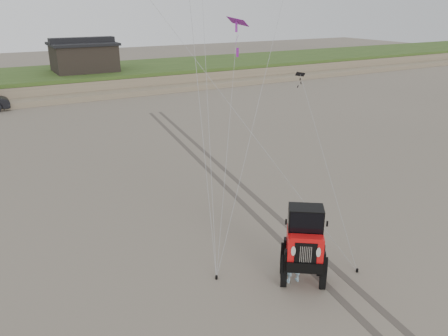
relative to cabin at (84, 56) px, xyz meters
The scene contains 8 objects.
ground 37.20m from the cabin, 93.09° to the right, with size 160.00×160.00×0.00m, color #6B6054.
dune_ridge 3.18m from the cabin, 165.96° to the left, with size 160.00×14.25×1.73m.
cabin is the anchor object (origin of this frame).
jeep 38.14m from the cabin, 93.42° to the right, with size 2.31×5.35×1.99m, color red, non-canonical shape.
man 38.02m from the cabin, 93.82° to the right, with size 0.60×0.39×1.64m, color #95D9E7.
stake_main 36.99m from the cabin, 97.07° to the right, with size 0.08×0.08×0.12m, color black.
stake_aux 38.62m from the cabin, 90.56° to the right, with size 0.08×0.08×0.12m, color black.
tire_tracks 29.18m from the cabin, 90.00° to the right, with size 5.22×29.74×0.01m.
Camera 1 is at (-8.11, -9.86, 8.14)m, focal length 35.00 mm.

